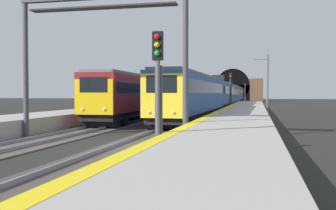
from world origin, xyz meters
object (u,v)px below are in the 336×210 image
Objects in this scene: train_main_approaching at (224,94)px; train_adjacent_platform at (178,94)px; overhead_signal_gantry at (102,28)px; railway_signal_near at (158,81)px; railway_signal_mid at (230,89)px; railway_signal_far at (245,90)px; catenary_mast_near at (267,83)px.

train_adjacent_platform is (-13.38, 5.16, -0.04)m from train_main_approaching.
overhead_signal_gantry is (-46.19, 2.58, 3.46)m from train_main_approaching.
railway_signal_near is 0.51× the size of overhead_signal_gantry.
train_adjacent_platform is 7.18m from railway_signal_mid.
overhead_signal_gantry is (-32.82, -2.58, 3.51)m from train_adjacent_platform.
train_main_approaching is at bearing -3.20° from overhead_signal_gantry.
overhead_signal_gantry reaches higher than train_adjacent_platform.
train_main_approaching is at bearing 157.59° from train_adjacent_platform.
overhead_signal_gantry reaches higher than railway_signal_far.
overhead_signal_gantry reaches higher than train_main_approaching.
railway_signal_near is (-51.48, -1.79, 0.53)m from train_main_approaching.
railway_signal_near is 102.94m from railway_signal_far.
train_main_approaching is at bearing -178.01° from railway_signal_near.
railway_signal_far is at bearing -180.00° from railway_signal_mid.
railway_signal_mid is at bearing -7.22° from overhead_signal_gantry.
train_adjacent_platform is 8.04× the size of catenary_mast_near.
train_adjacent_platform is 12.27m from catenary_mast_near.
train_main_approaching is 11.89m from railway_signal_mid.
catenary_mast_near is (-5.26, -4.70, 0.59)m from railway_signal_mid.
train_adjacent_platform is at bearing -169.66° from railway_signal_near.
railway_signal_mid is 0.95× the size of railway_signal_far.
overhead_signal_gantry is at bearing -2.56° from railway_signal_far.
railway_signal_far is (102.94, 0.00, 0.44)m from railway_signal_near.
railway_signal_far reaches higher than train_adjacent_platform.
railway_signal_near is 0.66× the size of catenary_mast_near.
overhead_signal_gantry is at bearing 162.75° from catenary_mast_near.
train_main_approaching is 51.51m from railway_signal_near.
train_main_approaching is 18.23m from catenary_mast_near.
railway_signal_near is (-38.10, -6.95, 0.57)m from train_adjacent_platform.
catenary_mast_near is (34.49, -4.70, 0.78)m from railway_signal_near.
catenary_mast_near is (-68.45, -4.70, 0.34)m from railway_signal_far.
train_adjacent_platform is 6.22× the size of overhead_signal_gantry.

